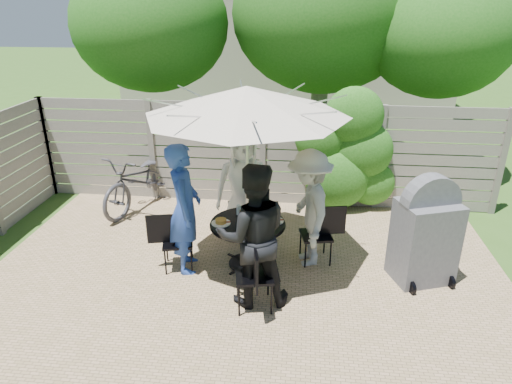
# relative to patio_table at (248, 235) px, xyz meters

# --- Properties ---
(backyard_envelope) EXTENTS (60.00, 60.00, 5.00)m
(backyard_envelope) POSITION_rel_patio_table_xyz_m (0.09, 9.43, 2.15)
(backyard_envelope) COLOR #305319
(backyard_envelope) RESTS_ON ground
(patio_table) EXTENTS (1.19, 1.19, 0.66)m
(patio_table) POSITION_rel_patio_table_xyz_m (0.00, 0.00, 0.00)
(patio_table) COLOR black
(patio_table) RESTS_ON ground
(umbrella) EXTENTS (3.03, 3.03, 2.49)m
(umbrella) POSITION_rel_patio_table_xyz_m (-0.00, 0.00, 1.84)
(umbrella) COLOR silver
(umbrella) RESTS_ON ground
(chair_back) EXTENTS (0.54, 0.71, 0.93)m
(chair_back) POSITION_rel_patio_table_xyz_m (-0.20, 0.95, -0.18)
(chair_back) COLOR black
(chair_back) RESTS_ON ground
(person_back) EXTENTS (0.93, 0.70, 1.71)m
(person_back) POSITION_rel_patio_table_xyz_m (-0.17, 0.81, 0.40)
(person_back) COLOR white
(person_back) RESTS_ON ground
(chair_left) EXTENTS (0.63, 0.48, 0.83)m
(chair_left) POSITION_rel_patio_table_xyz_m (-0.94, -0.20, -0.21)
(chair_left) COLOR black
(chair_left) RESTS_ON ground
(person_left) EXTENTS (0.55, 0.73, 1.80)m
(person_left) POSITION_rel_patio_table_xyz_m (-0.81, -0.17, 0.44)
(person_left) COLOR #24449F
(person_left) RESTS_ON ground
(chair_front) EXTENTS (0.51, 0.69, 0.91)m
(chair_front) POSITION_rel_patio_table_xyz_m (0.19, -0.95, -0.19)
(chair_front) COLOR black
(chair_front) RESTS_ON ground
(person_front) EXTENTS (0.99, 0.84, 1.80)m
(person_front) POSITION_rel_patio_table_xyz_m (0.17, -0.81, 0.44)
(person_front) COLOR black
(person_front) RESTS_ON ground
(chair_right) EXTENTS (0.64, 0.48, 0.85)m
(chair_right) POSITION_rel_patio_table_xyz_m (0.94, 0.20, -0.21)
(chair_right) COLOR black
(chair_right) RESTS_ON ground
(person_right) EXTENTS (0.82, 1.17, 1.66)m
(person_right) POSITION_rel_patio_table_xyz_m (0.81, 0.17, 0.37)
(person_right) COLOR #A4A6A1
(person_right) RESTS_ON ground
(plate_back) EXTENTS (0.26, 0.26, 0.06)m
(plate_back) POSITION_rel_patio_table_xyz_m (-0.07, 0.35, 0.22)
(plate_back) COLOR white
(plate_back) RESTS_ON patio_table
(plate_left) EXTENTS (0.26, 0.26, 0.06)m
(plate_left) POSITION_rel_patio_table_xyz_m (-0.35, -0.07, 0.22)
(plate_left) COLOR white
(plate_left) RESTS_ON patio_table
(plate_front) EXTENTS (0.26, 0.26, 0.06)m
(plate_front) POSITION_rel_patio_table_xyz_m (0.07, -0.35, 0.22)
(plate_front) COLOR white
(plate_front) RESTS_ON patio_table
(plate_right) EXTENTS (0.26, 0.26, 0.06)m
(plate_right) POSITION_rel_patio_table_xyz_m (0.35, 0.07, 0.22)
(plate_right) COLOR white
(plate_right) RESTS_ON patio_table
(plate_extra) EXTENTS (0.24, 0.24, 0.06)m
(plate_extra) POSITION_rel_patio_table_xyz_m (0.24, -0.26, 0.22)
(plate_extra) COLOR white
(plate_extra) RESTS_ON patio_table
(glass_back) EXTENTS (0.07, 0.07, 0.14)m
(glass_back) POSITION_rel_patio_table_xyz_m (-0.16, 0.23, 0.27)
(glass_back) COLOR silver
(glass_back) RESTS_ON patio_table
(glass_front) EXTENTS (0.07, 0.07, 0.14)m
(glass_front) POSITION_rel_patio_table_xyz_m (0.16, -0.23, 0.27)
(glass_front) COLOR silver
(glass_front) RESTS_ON patio_table
(glass_right) EXTENTS (0.07, 0.07, 0.14)m
(glass_right) POSITION_rel_patio_table_xyz_m (0.23, 0.16, 0.27)
(glass_right) COLOR silver
(glass_right) RESTS_ON patio_table
(syrup_jug) EXTENTS (0.09, 0.09, 0.16)m
(syrup_jug) POSITION_rel_patio_table_xyz_m (-0.07, 0.04, 0.28)
(syrup_jug) COLOR #59280C
(syrup_jug) RESTS_ON patio_table
(coffee_cup) EXTENTS (0.08, 0.08, 0.12)m
(coffee_cup) POSITION_rel_patio_table_xyz_m (0.05, 0.24, 0.26)
(coffee_cup) COLOR #C6B293
(coffee_cup) RESTS_ON patio_table
(bicycle) EXTENTS (1.26, 2.08, 1.03)m
(bicycle) POSITION_rel_patio_table_xyz_m (-2.10, 1.73, 0.05)
(bicycle) COLOR #333338
(bicycle) RESTS_ON ground
(bbq_grill) EXTENTS (0.87, 0.76, 1.48)m
(bbq_grill) POSITION_rel_patio_table_xyz_m (2.30, -0.10, 0.21)
(bbq_grill) COLOR #5C5C61
(bbq_grill) RESTS_ON ground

